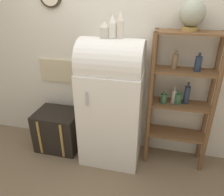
# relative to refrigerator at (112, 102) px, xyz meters

# --- Properties ---
(ground_plane) EXTENTS (12.00, 12.00, 0.00)m
(ground_plane) POSITION_rel_refrigerator_xyz_m (0.00, -0.27, -0.79)
(ground_plane) COLOR #7A664C
(wall_back) EXTENTS (7.00, 0.09, 2.70)m
(wall_back) POSITION_rel_refrigerator_xyz_m (-0.01, 0.31, 0.56)
(wall_back) COLOR silver
(wall_back) RESTS_ON ground_plane
(refrigerator) EXTENTS (0.71, 0.59, 1.54)m
(refrigerator) POSITION_rel_refrigerator_xyz_m (0.00, 0.00, 0.00)
(refrigerator) COLOR white
(refrigerator) RESTS_ON ground_plane
(suitcase_trunk) EXTENTS (0.57, 0.46, 0.54)m
(suitcase_trunk) POSITION_rel_refrigerator_xyz_m (-0.75, 0.02, -0.52)
(suitcase_trunk) COLOR black
(suitcase_trunk) RESTS_ON ground_plane
(shelf_unit) EXTENTS (0.72, 0.29, 1.62)m
(shelf_unit) POSITION_rel_refrigerator_xyz_m (0.77, 0.12, 0.12)
(shelf_unit) COLOR brown
(shelf_unit) RESTS_ON ground_plane
(globe) EXTENTS (0.25, 0.25, 0.29)m
(globe) POSITION_rel_refrigerator_xyz_m (0.77, 0.14, 0.98)
(globe) COLOR #AD8942
(globe) RESTS_ON shelf_unit
(vase_left) EXTENTS (0.11, 0.11, 0.16)m
(vase_left) POSITION_rel_refrigerator_xyz_m (-0.07, 0.01, 0.82)
(vase_left) COLOR beige
(vase_left) RESTS_ON refrigerator
(vase_center) EXTENTS (0.08, 0.08, 0.23)m
(vase_center) POSITION_rel_refrigerator_xyz_m (0.01, -0.01, 0.85)
(vase_center) COLOR white
(vase_center) RESTS_ON refrigerator
(vase_right) EXTENTS (0.08, 0.08, 0.26)m
(vase_right) POSITION_rel_refrigerator_xyz_m (0.09, 0.01, 0.87)
(vase_right) COLOR silver
(vase_right) RESTS_ON refrigerator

